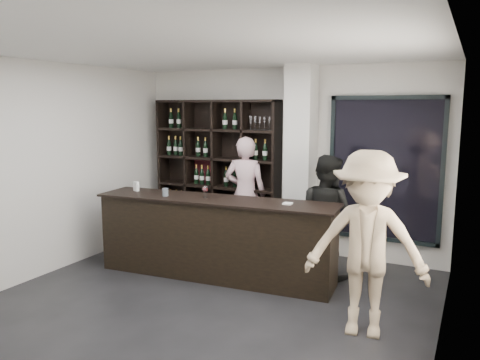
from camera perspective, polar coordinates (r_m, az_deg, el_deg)
The scene contains 12 objects.
floor at distance 5.49m, azimuth -5.71°, elevation -15.90°, with size 5.00×5.50×0.01m, color black.
wine_shelf at distance 7.84m, azimuth -2.83°, elevation 0.94°, with size 2.20×0.35×2.40m, color black, non-canonical shape.
structural_column at distance 7.10m, azimuth 7.34°, elevation 2.06°, with size 0.40×0.40×2.90m, color silver.
glass_panel at distance 7.02m, azimuth 17.21°, elevation 1.23°, with size 1.60×0.08×2.10m.
tasting_counter at distance 6.35m, azimuth -3.08°, elevation -7.06°, with size 3.30×0.68×1.09m.
taster_pink at distance 7.46m, azimuth 0.66°, elevation -1.69°, with size 0.67×0.44×1.83m, color beige.
taster_black at distance 6.45m, azimuth 10.40°, elevation -4.32°, with size 0.81×0.63×1.66m, color black.
customer at distance 4.86m, azimuth 15.17°, elevation -7.59°, with size 1.22×0.70×1.88m, color #9C8566.
wine_glass at distance 6.28m, azimuth -4.27°, elevation -1.36°, with size 0.07×0.07×0.18m, color white, non-canonical shape.
spit_cup at distance 6.45m, azimuth -9.09°, elevation -1.47°, with size 0.08×0.08×0.11m, color #A0AFBD.
napkin_stack at distance 5.88m, azimuth 5.83°, elevation -2.88°, with size 0.11×0.11×0.02m, color white.
card_stand at distance 6.91m, azimuth -12.54°, elevation -0.76°, with size 0.09×0.04×0.13m, color white.
Camera 1 is at (2.71, -4.17, 2.31)m, focal length 35.00 mm.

